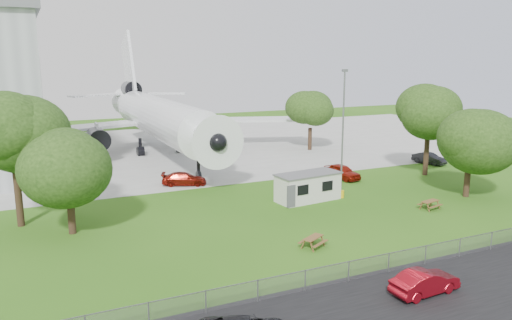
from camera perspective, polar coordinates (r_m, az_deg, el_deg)
name	(u,v)px	position (r m, az deg, el deg)	size (l,w,h in m)	color
ground	(298,228)	(39.65, 4.87, -7.80)	(160.00, 160.00, 0.00)	#40741C
asphalt_strip	(415,300)	(30.00, 17.74, -14.98)	(120.00, 8.00, 0.02)	black
concrete_apron	(169,149)	(73.99, -9.90, 1.22)	(120.00, 46.00, 0.03)	#B7B7B2
airliner	(158,116)	(70.68, -11.15, 5.00)	(46.36, 47.73, 17.69)	white
site_cabin	(308,187)	(46.96, 5.96, -3.05)	(6.88, 3.35, 2.62)	silver
picnic_west	(313,247)	(36.05, 6.52, -9.87)	(1.80, 1.50, 0.76)	brown
picnic_east	(430,209)	(46.98, 19.23, -5.31)	(1.80, 1.50, 0.76)	brown
fence	(375,275)	(32.37, 13.46, -12.71)	(58.00, 0.04, 1.30)	gray
lamp_mast	(343,135)	(47.59, 9.87, 2.80)	(0.16, 0.16, 12.00)	slate
tree_west_big	(12,133)	(42.67, -26.09, 2.75)	(7.33, 7.33, 11.14)	#382619
tree_west_small	(68,166)	(39.58, -20.74, -0.60)	(6.88, 6.88, 8.75)	#382619
tree_east_front	(470,142)	(51.31, 23.30, 1.89)	(7.68, 7.68, 9.18)	#382619
tree_east_back	(429,113)	(59.11, 19.18, 5.06)	(6.71, 6.71, 10.43)	#382619
tree_far_apron	(310,112)	(72.03, 6.25, 5.48)	(6.07, 6.07, 8.58)	#382619
car_centre_sedan	(425,282)	(30.56, 18.74, -13.10)	(1.47, 4.23, 1.39)	maroon
car_ne_hatch	(342,172)	(55.88, 9.79, -1.34)	(1.86, 4.63, 1.58)	maroon
car_ne_sedan	(429,159)	(66.42, 19.18, 0.16)	(1.48, 4.24, 1.40)	black
car_apron_van	(184,179)	(52.85, -8.21, -2.16)	(1.89, 4.65, 1.35)	maroon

